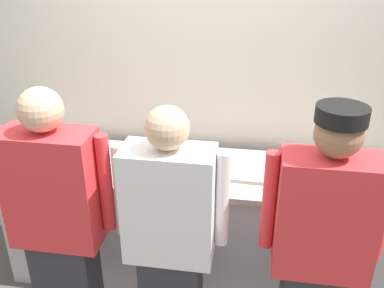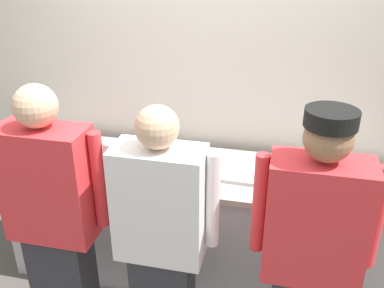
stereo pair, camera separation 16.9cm
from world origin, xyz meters
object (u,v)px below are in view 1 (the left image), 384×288
(chef_center, at_px, (170,242))
(chef_near_left, at_px, (60,227))
(ramekin_green_sauce, at_px, (365,175))
(plate_stack_rear, at_px, (312,167))
(mixing_bowl_steel, at_px, (157,156))
(plate_stack_front, at_px, (103,155))
(chef_far_right, at_px, (319,252))
(ramekin_red_sauce, at_px, (67,164))
(ramekin_yellow_sauce, at_px, (40,155))
(squeeze_bottle_primary, at_px, (74,143))
(sheet_tray, at_px, (252,171))

(chef_center, bearing_deg, chef_near_left, -179.12)
(chef_center, distance_m, ramekin_green_sauce, 1.36)
(plate_stack_rear, xyz_separation_m, ramekin_green_sauce, (0.33, -0.04, -0.01))
(mixing_bowl_steel, bearing_deg, plate_stack_front, 179.03)
(chef_far_right, bearing_deg, chef_near_left, -179.58)
(mixing_bowl_steel, bearing_deg, chef_far_right, -36.81)
(chef_center, distance_m, ramekin_red_sauce, 1.04)
(mixing_bowl_steel, height_order, ramekin_yellow_sauce, mixing_bowl_steel)
(plate_stack_front, bearing_deg, ramekin_red_sauce, -142.19)
(squeeze_bottle_primary, bearing_deg, ramekin_green_sauce, -0.74)
(plate_stack_front, distance_m, ramekin_yellow_sauce, 0.45)
(chef_center, relative_size, squeeze_bottle_primary, 8.88)
(squeeze_bottle_primary, xyz_separation_m, ramekin_yellow_sauce, (-0.22, -0.10, -0.06))
(chef_near_left, relative_size, chef_center, 1.04)
(ramekin_green_sauce, bearing_deg, squeeze_bottle_primary, 179.26)
(ramekin_red_sauce, bearing_deg, mixing_bowl_steel, 14.21)
(sheet_tray, relative_size, ramekin_yellow_sauce, 4.44)
(plate_stack_front, relative_size, squeeze_bottle_primary, 1.13)
(sheet_tray, bearing_deg, ramekin_yellow_sauce, -178.87)
(chef_near_left, height_order, chef_far_right, chef_near_left)
(chef_center, height_order, plate_stack_front, chef_center)
(mixing_bowl_steel, relative_size, ramekin_yellow_sauce, 3.55)
(ramekin_green_sauce, bearing_deg, plate_stack_front, -179.61)
(mixing_bowl_steel, bearing_deg, ramekin_yellow_sauce, -176.11)
(chef_near_left, distance_m, ramekin_yellow_sauce, 0.85)
(plate_stack_front, xyz_separation_m, ramekin_yellow_sauce, (-0.45, -0.06, -0.00))
(chef_near_left, relative_size, ramekin_green_sauce, 18.64)
(ramekin_yellow_sauce, xyz_separation_m, ramekin_red_sauce, (0.25, -0.09, -0.00))
(chef_near_left, relative_size, plate_stack_rear, 7.40)
(plate_stack_rear, bearing_deg, ramekin_red_sauce, -172.84)
(chef_near_left, xyz_separation_m, squeeze_bottle_primary, (-0.25, 0.81, 0.11))
(mixing_bowl_steel, bearing_deg, squeeze_bottle_primary, 175.89)
(mixing_bowl_steel, height_order, sheet_tray, mixing_bowl_steel)
(plate_stack_rear, xyz_separation_m, squeeze_bottle_primary, (-1.65, -0.01, 0.06))
(plate_stack_front, distance_m, ramekin_red_sauce, 0.25)
(squeeze_bottle_primary, height_order, ramekin_green_sauce, squeeze_bottle_primary)
(ramekin_green_sauce, bearing_deg, plate_stack_rear, 173.49)
(chef_far_right, bearing_deg, ramekin_yellow_sauce, 159.21)
(chef_near_left, bearing_deg, ramekin_green_sauce, 24.39)
(plate_stack_front, height_order, ramekin_red_sauce, plate_stack_front)
(ramekin_yellow_sauce, height_order, ramekin_red_sauce, ramekin_yellow_sauce)
(chef_far_right, distance_m, plate_stack_rear, 0.81)
(squeeze_bottle_primary, xyz_separation_m, ramekin_green_sauce, (1.98, -0.03, -0.06))
(mixing_bowl_steel, relative_size, ramekin_green_sauce, 3.73)
(plate_stack_front, height_order, sheet_tray, plate_stack_front)
(sheet_tray, height_order, ramekin_yellow_sauce, ramekin_yellow_sauce)
(chef_center, relative_size, ramekin_yellow_sauce, 17.11)
(sheet_tray, xyz_separation_m, ramekin_red_sauce, (-1.23, -0.12, 0.01))
(mixing_bowl_steel, relative_size, squeeze_bottle_primary, 1.84)
(plate_stack_rear, bearing_deg, sheet_tray, -168.02)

